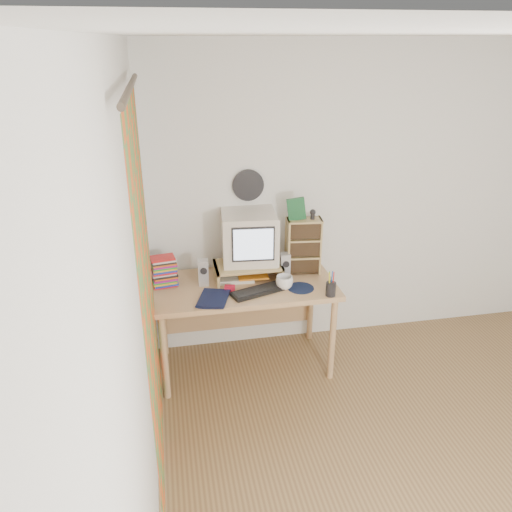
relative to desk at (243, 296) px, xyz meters
name	(u,v)px	position (x,y,z in m)	size (l,w,h in m)	color
floor	(447,477)	(1.03, -1.44, -0.62)	(3.50, 3.50, 0.00)	olive
back_wall	(358,200)	(1.03, 0.31, 0.63)	(3.50, 3.50, 0.00)	white
left_wall	(138,334)	(-0.72, -1.44, 0.63)	(3.50, 3.50, 0.00)	white
curtain	(149,302)	(-0.68, -0.96, 0.53)	(2.20, 2.20, 0.00)	#D7541E
wall_disc	(248,185)	(0.10, 0.29, 0.81)	(0.25, 0.25, 0.02)	black
desk	(243,296)	(0.00, 0.00, 0.00)	(1.40, 0.70, 0.75)	tan
monitor_riser	(248,267)	(0.05, 0.04, 0.23)	(0.52, 0.30, 0.12)	tan
crt_monitor	(250,238)	(0.07, 0.09, 0.45)	(0.41, 0.41, 0.39)	beige
speaker_left	(203,272)	(-0.30, -0.01, 0.24)	(0.08, 0.08, 0.21)	silver
speaker_right	(285,266)	(0.33, -0.01, 0.24)	(0.08, 0.08, 0.21)	silver
keyboard	(258,291)	(0.08, -0.23, 0.15)	(0.40, 0.13, 0.03)	black
dvd_stack	(164,270)	(-0.59, 0.03, 0.26)	(0.18, 0.13, 0.25)	brown
cd_rack	(304,246)	(0.50, 0.06, 0.36)	(0.27, 0.14, 0.45)	tan
mug	(284,282)	(0.29, -0.19, 0.19)	(0.13, 0.13, 0.10)	white
diary	(200,296)	(-0.36, -0.25, 0.16)	(0.25, 0.19, 0.05)	black
mousepad	(301,288)	(0.41, -0.22, 0.14)	(0.20, 0.20, 0.00)	#101837
pen_cup	(331,287)	(0.59, -0.37, 0.21)	(0.07, 0.07, 0.15)	black
papers	(242,276)	(0.00, 0.03, 0.15)	(0.27, 0.20, 0.04)	silver
red_box	(230,288)	(-0.12, -0.15, 0.15)	(0.08, 0.05, 0.04)	red
game_box	(296,209)	(0.43, 0.06, 0.67)	(0.13, 0.03, 0.17)	#17522A
webcam	(313,214)	(0.56, 0.05, 0.63)	(0.05, 0.05, 0.08)	black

